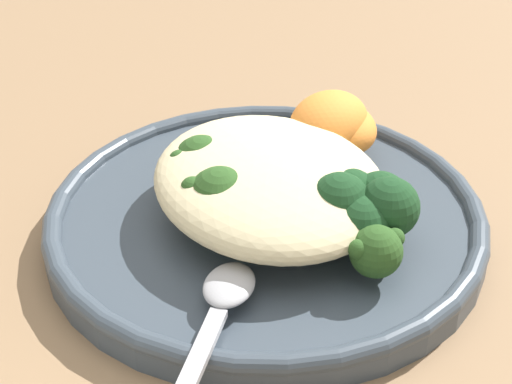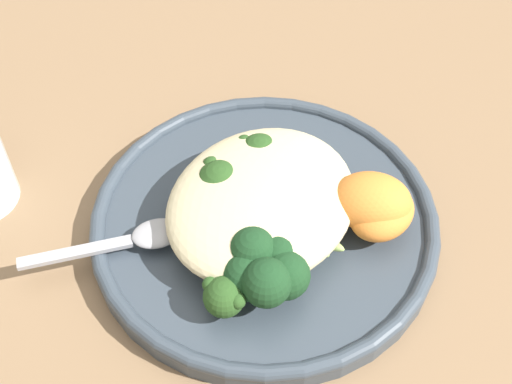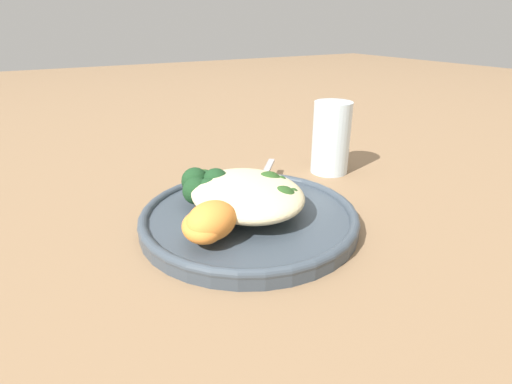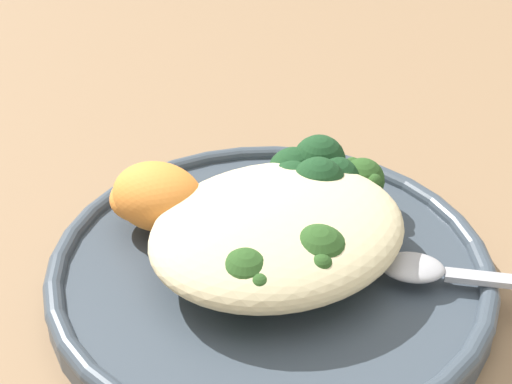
{
  "view_description": "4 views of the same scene",
  "coord_description": "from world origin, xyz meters",
  "views": [
    {
      "loc": [
        -0.39,
        0.19,
        0.31
      ],
      "look_at": [
        -0.02,
        0.01,
        0.03
      ],
      "focal_mm": 60.0,
      "sensor_mm": 36.0,
      "label": 1
    },
    {
      "loc": [
        -0.29,
        -0.18,
        0.44
      ],
      "look_at": [
        -0.02,
        0.0,
        0.05
      ],
      "focal_mm": 50.0,
      "sensor_mm": 36.0,
      "label": 2
    },
    {
      "loc": [
        0.37,
        -0.21,
        0.23
      ],
      "look_at": [
        -0.02,
        0.01,
        0.04
      ],
      "focal_mm": 28.0,
      "sensor_mm": 36.0,
      "label": 3
    },
    {
      "loc": [
        0.2,
        0.33,
        0.34
      ],
      "look_at": [
        -0.02,
        -0.02,
        0.06
      ],
      "focal_mm": 60.0,
      "sensor_mm": 36.0,
      "label": 4
    }
  ],
  "objects": [
    {
      "name": "kale_tuft",
      "position": [
        -0.07,
        -0.03,
        0.04
      ],
      "size": [
        0.06,
        0.06,
        0.04
      ],
      "color": "#193D1E",
      "rests_on": "plate"
    },
    {
      "name": "broccoli_stalk_3",
      "position": [
        -0.05,
        -0.02,
        0.04
      ],
      "size": [
        0.07,
        0.06,
        0.03
      ],
      "rotation": [
        0.0,
        0.0,
        2.48
      ],
      "color": "#9EBC66",
      "rests_on": "plate"
    },
    {
      "name": "ground_plane",
      "position": [
        0.0,
        0.0,
        0.0
      ],
      "size": [
        4.0,
        4.0,
        0.0
      ],
      "primitive_type": "plane",
      "color": "#846647"
    },
    {
      "name": "sweet_potato_chunk_1",
      "position": [
        0.02,
        -0.07,
        0.04
      ],
      "size": [
        0.07,
        0.07,
        0.04
      ],
      "primitive_type": "ellipsoid",
      "rotation": [
        0.0,
        0.0,
        2.04
      ],
      "color": "orange",
      "rests_on": "plate"
    },
    {
      "name": "spoon",
      "position": [
        -0.09,
        0.06,
        0.03
      ],
      "size": [
        0.1,
        0.09,
        0.01
      ],
      "rotation": [
        0.0,
        0.0,
        2.42
      ],
      "color": "#A3A3A8",
      "rests_on": "plate"
    },
    {
      "name": "broccoli_stalk_4",
      "position": [
        -0.08,
        -0.03,
        0.03
      ],
      "size": [
        0.11,
        0.05,
        0.03
      ],
      "rotation": [
        0.0,
        0.0,
        2.89
      ],
      "color": "#9EBC66",
      "rests_on": "plate"
    },
    {
      "name": "sweet_potato_chunk_0",
      "position": [
        0.02,
        -0.08,
        0.04
      ],
      "size": [
        0.06,
        0.05,
        0.03
      ],
      "primitive_type": "ellipsoid",
      "rotation": [
        0.0,
        0.0,
        6.13
      ],
      "color": "orange",
      "rests_on": "plate"
    },
    {
      "name": "broccoli_stalk_1",
      "position": [
        -0.02,
        0.02,
        0.04
      ],
      "size": [
        0.04,
        0.12,
        0.04
      ],
      "rotation": [
        0.0,
        0.0,
        1.66
      ],
      "color": "#9EBC66",
      "rests_on": "plate"
    },
    {
      "name": "quinoa_mound",
      "position": [
        -0.02,
        0.0,
        0.04
      ],
      "size": [
        0.15,
        0.13,
        0.04
      ],
      "primitive_type": "ellipsoid",
      "color": "beige",
      "rests_on": "plate"
    },
    {
      "name": "water_glass",
      "position": [
        -0.11,
        0.21,
        0.06
      ],
      "size": [
        0.06,
        0.06,
        0.12
      ],
      "primitive_type": "cylinder",
      "color": "silver",
      "rests_on": "ground_plane"
    },
    {
      "name": "plate",
      "position": [
        -0.02,
        -0.0,
        0.01
      ],
      "size": [
        0.26,
        0.26,
        0.02
      ],
      "color": "#38424C",
      "rests_on": "ground_plane"
    },
    {
      "name": "broccoli_stalk_0",
      "position": [
        0.01,
        0.01,
        0.04
      ],
      "size": [
        0.07,
        0.11,
        0.04
      ],
      "rotation": [
        0.0,
        0.0,
        1.1
      ],
      "color": "#9EBC66",
      "rests_on": "plate"
    },
    {
      "name": "broccoli_stalk_2",
      "position": [
        -0.04,
        0.01,
        0.04
      ],
      "size": [
        0.05,
        0.11,
        0.03
      ],
      "rotation": [
        0.0,
        0.0,
        1.89
      ],
      "color": "#9EBC66",
      "rests_on": "plate"
    }
  ]
}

